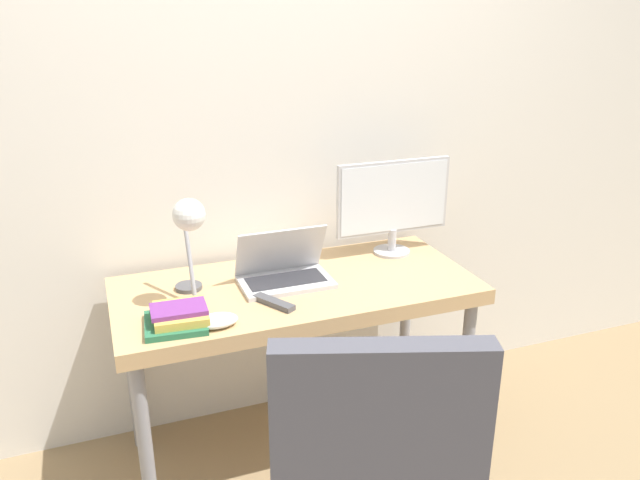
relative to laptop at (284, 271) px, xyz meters
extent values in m
cube|color=silver|center=(0.04, 0.35, 0.49)|extent=(8.00, 0.05, 2.60)
cube|color=tan|center=(0.04, -0.03, -0.08)|extent=(1.38, 0.63, 0.06)
cylinder|color=gray|center=(-0.59, -0.29, -0.46)|extent=(0.05, 0.05, 0.71)
cylinder|color=gray|center=(0.67, -0.29, -0.46)|extent=(0.05, 0.05, 0.71)
cylinder|color=gray|center=(-0.59, 0.23, -0.46)|extent=(0.05, 0.05, 0.71)
cylinder|color=gray|center=(0.67, 0.23, -0.46)|extent=(0.05, 0.05, 0.71)
cube|color=silver|center=(0.00, -0.02, -0.04)|extent=(0.35, 0.22, 0.02)
cube|color=#2D2D33|center=(0.00, -0.02, -0.03)|extent=(0.30, 0.13, 0.00)
cube|color=silver|center=(0.00, 0.04, 0.07)|extent=(0.35, 0.10, 0.20)
cube|color=black|center=(0.00, 0.04, 0.07)|extent=(0.31, 0.09, 0.18)
cylinder|color=#B7B7BC|center=(0.53, 0.13, -0.04)|extent=(0.16, 0.16, 0.01)
cylinder|color=#B7B7BC|center=(0.53, 0.13, 0.01)|extent=(0.04, 0.04, 0.10)
cube|color=#B7B7BC|center=(0.53, 0.14, 0.21)|extent=(0.51, 0.02, 0.31)
cube|color=silver|center=(0.53, 0.12, 0.21)|extent=(0.49, 0.00, 0.29)
cylinder|color=#4C4C51|center=(-0.36, 0.07, -0.04)|extent=(0.10, 0.10, 0.02)
cylinder|color=#99999E|center=(-0.36, -0.01, 0.13)|extent=(0.02, 0.17, 0.33)
sphere|color=white|center=(-0.36, -0.09, 0.30)|extent=(0.11, 0.11, 0.11)
cube|color=#4C4C56|center=(-0.10, -1.07, 0.00)|extent=(0.50, 0.23, 0.56)
cube|color=#286B47|center=(-0.45, -0.21, -0.04)|extent=(0.22, 0.21, 0.02)
cube|color=gold|center=(-0.43, -0.20, -0.01)|extent=(0.19, 0.21, 0.03)
cube|color=#753384|center=(-0.43, -0.21, 0.01)|extent=(0.19, 0.13, 0.02)
cube|color=#4C4C51|center=(-0.09, -0.18, -0.04)|extent=(0.12, 0.17, 0.02)
ellipsoid|color=white|center=(-0.32, -0.26, -0.03)|extent=(0.14, 0.09, 0.04)
camera|label=1|loc=(-0.64, -2.12, 0.96)|focal=35.00mm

